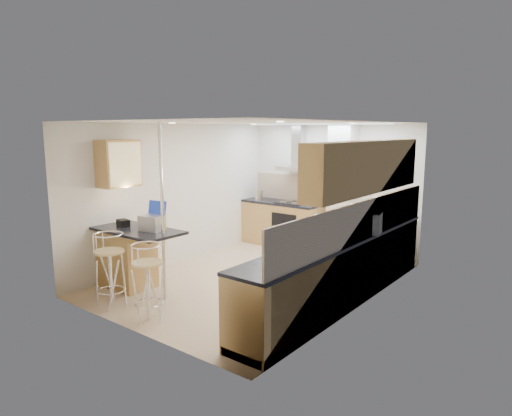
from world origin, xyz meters
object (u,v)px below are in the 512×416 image
Objects in this scene: bar_stool_near at (110,270)px; microwave at (369,222)px; laptop at (152,223)px; bread_bin at (285,256)px; bar_stool_end at (148,282)px.

microwave is at bearing 24.09° from bar_stool_near.
laptop reaches higher than bread_bin.
laptop is at bearing 65.92° from bar_stool_near.
bar_stool_near is 3.08× the size of bread_bin.
bar_stool_end is at bearing -54.64° from laptop.
bar_stool_end is (-1.75, -2.63, -0.57)m from microwave.
laptop is at bearing -174.90° from bread_bin.
microwave reaches higher than laptop.
bread_bin is at bearing 160.84° from microwave.
bread_bin is at bearing -53.74° from bar_stool_end.
laptop is 0.97× the size of bread_bin.
bar_stool_near is at bearing 119.43° from microwave.
microwave reaches higher than bar_stool_end.
bar_stool_near is 2.56m from bread_bin.
laptop is at bearing 110.62° from microwave.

